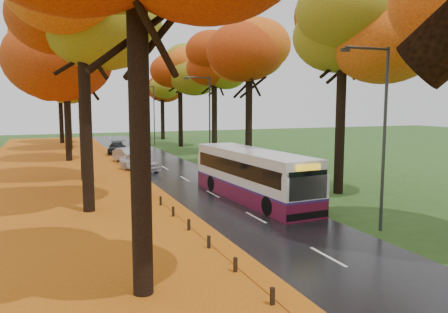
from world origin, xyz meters
TOP-DOWN VIEW (x-y plane):
  - road at (0.00, 25.00)m, footprint 6.50×90.00m
  - centre_line at (0.00, 25.00)m, footprint 0.12×90.00m
  - leaf_verge at (-9.00, 25.00)m, footprint 12.00×90.00m
  - leaf_drift at (-3.05, 25.00)m, footprint 0.90×90.00m
  - trees_left at (-7.18, 27.06)m, footprint 9.20×74.00m
  - trees_right at (7.19, 26.91)m, footprint 9.30×74.20m
  - bollard_row at (-3.70, 4.70)m, footprint 0.11×23.51m
  - streetlamp_near at (3.95, 8.00)m, footprint 2.45×0.18m
  - streetlamp_mid at (3.95, 30.00)m, footprint 2.45×0.18m
  - streetlamp_far at (3.95, 52.00)m, footprint 2.45×0.18m
  - bus at (1.66, 15.83)m, footprint 3.12×11.04m
  - car_white at (-2.35, 29.20)m, footprint 3.05×4.78m
  - car_silver at (-2.35, 34.72)m, footprint 2.52×4.47m
  - car_dark at (-2.22, 42.82)m, footprint 2.74×4.83m

SIDE VIEW (x-z plane):
  - leaf_verge at x=-9.00m, z-range 0.00..0.02m
  - road at x=0.00m, z-range 0.00..0.04m
  - leaf_drift at x=-3.05m, z-range 0.04..0.05m
  - centre_line at x=0.00m, z-range 0.04..0.05m
  - bollard_row at x=-3.70m, z-range 0.00..0.52m
  - car_dark at x=-2.22m, z-range 0.04..1.36m
  - car_silver at x=-2.35m, z-range 0.04..1.43m
  - car_white at x=-2.35m, z-range 0.04..1.56m
  - bus at x=1.66m, z-range 0.11..2.98m
  - streetlamp_near at x=3.95m, z-range 0.71..8.71m
  - streetlamp_mid at x=3.95m, z-range 0.71..8.71m
  - streetlamp_far at x=3.95m, z-range 0.71..8.71m
  - trees_left at x=-7.18m, z-range 2.59..16.48m
  - trees_right at x=7.19m, z-range 2.71..16.67m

